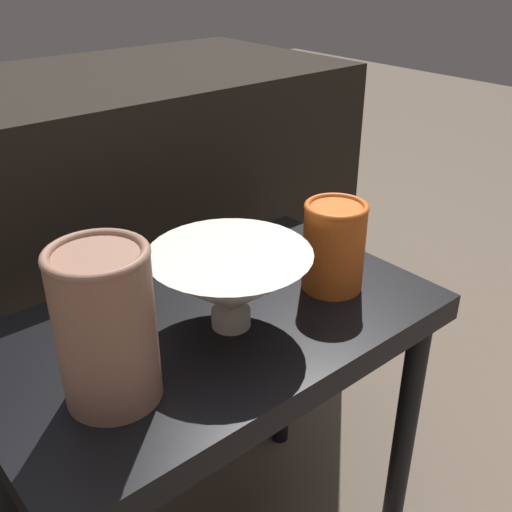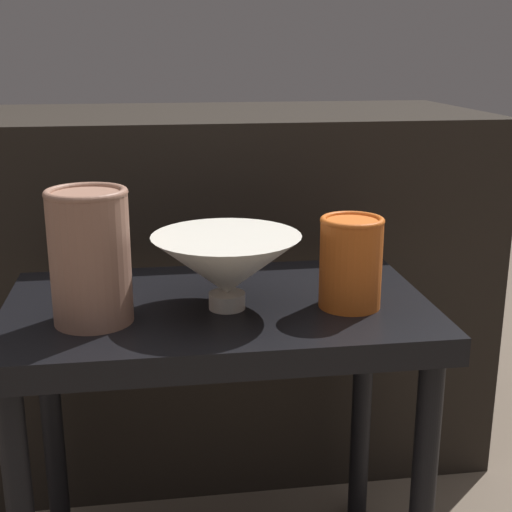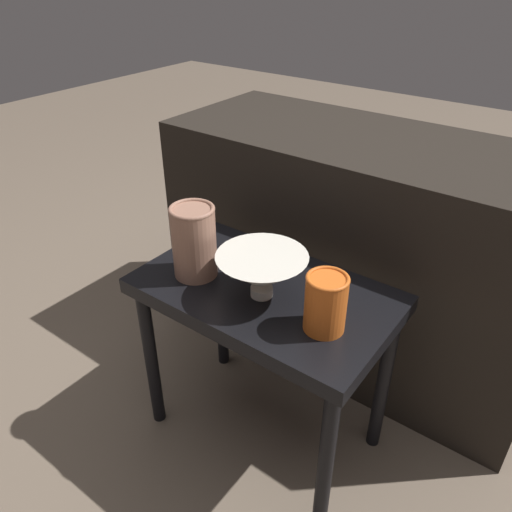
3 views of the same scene
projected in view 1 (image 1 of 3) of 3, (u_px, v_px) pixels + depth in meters
name	position (u px, v px, depth m)	size (l,w,h in m)	color
table	(213.00, 361.00, 0.85)	(0.63, 0.37, 0.51)	black
couch_backdrop	(66.00, 269.00, 1.23)	(1.20, 0.50, 0.75)	black
bowl	(230.00, 283.00, 0.77)	(0.21, 0.21, 0.11)	silver
vase_textured_left	(106.00, 325.00, 0.64)	(0.11, 0.11, 0.19)	#996B56
vase_colorful_right	(334.00, 245.00, 0.86)	(0.09, 0.09, 0.13)	orange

